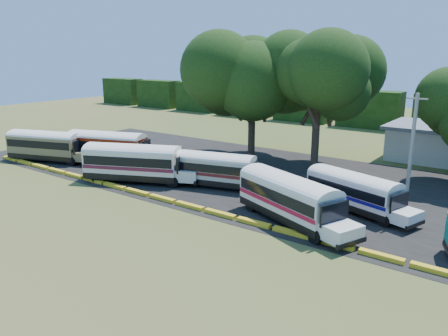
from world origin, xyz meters
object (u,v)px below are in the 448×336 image
Objects in this scene: bus_beige at (47,144)px; bus_white_red at (290,196)px; bus_cream_west at (135,161)px; tree_west at (252,74)px; bus_red at (109,145)px.

bus_beige is 30.81m from bus_white_red.
bus_cream_west is at bearing -159.94° from bus_white_red.
bus_cream_west is at bearing -18.11° from bus_beige.
bus_beige is 24.33m from tree_west.
tree_west is at bearing 152.62° from bus_white_red.
bus_cream_west is at bearing -42.04° from bus_red.
tree_west is at bearing 51.13° from bus_cream_west.
bus_red is 1.04× the size of bus_white_red.
bus_beige is 1.01× the size of bus_white_red.
bus_cream_west is 16.64m from tree_west.
bus_red reaches higher than bus_beige.
bus_red is at bearing 10.43° from bus_beige.
bus_red is 0.80× the size of tree_west.
bus_red is at bearing -167.17° from bus_white_red.
bus_cream_west reaches higher than bus_beige.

